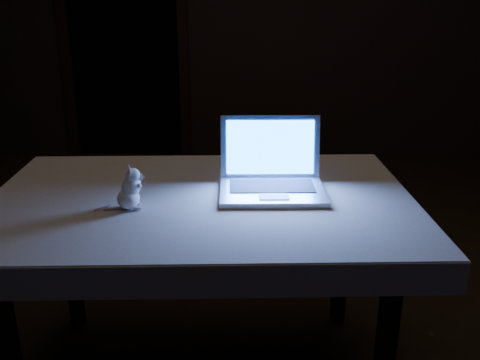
# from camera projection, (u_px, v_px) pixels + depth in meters

# --- Properties ---
(floor) EXTENTS (5.00, 5.00, 0.00)m
(floor) POSITION_uv_depth(u_px,v_px,m) (256.00, 318.00, 2.36)
(floor) COLOR black
(floor) RESTS_ON ground
(doorway) EXTENTS (1.06, 0.36, 2.13)m
(doorway) POSITION_uv_depth(u_px,v_px,m) (123.00, 29.00, 4.38)
(doorway) COLOR black
(doorway) RESTS_ON back_wall
(table) EXTENTS (1.36, 0.91, 0.70)m
(table) POSITION_uv_depth(u_px,v_px,m) (204.00, 290.00, 1.91)
(table) COLOR black
(table) RESTS_ON floor
(tablecloth) EXTENTS (1.56, 1.19, 0.09)m
(tablecloth) POSITION_uv_depth(u_px,v_px,m) (202.00, 211.00, 1.78)
(tablecloth) COLOR beige
(tablecloth) RESTS_ON table
(laptop) EXTENTS (0.36, 0.32, 0.24)m
(laptop) POSITION_uv_depth(u_px,v_px,m) (273.00, 161.00, 1.76)
(laptop) COLOR silver
(laptop) RESTS_ON tablecloth
(plush_mouse) EXTENTS (0.13, 0.13, 0.14)m
(plush_mouse) POSITION_uv_depth(u_px,v_px,m) (128.00, 188.00, 1.66)
(plush_mouse) COLOR white
(plush_mouse) RESTS_ON tablecloth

